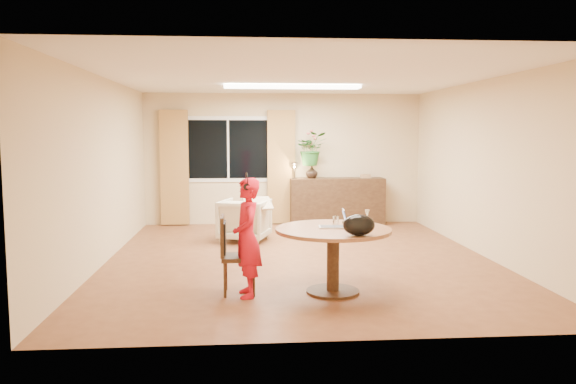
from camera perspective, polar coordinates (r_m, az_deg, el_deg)
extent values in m
plane|color=brown|center=(8.20, 1.15, -6.81)|extent=(6.50, 6.50, 0.00)
plane|color=white|center=(8.03, 1.18, 11.59)|extent=(6.50, 6.50, 0.00)
plane|color=#D3C089|center=(11.25, -0.46, 3.36)|extent=(5.50, 0.00, 5.50)
plane|color=#D3C089|center=(8.21, -18.31, 2.08)|extent=(0.00, 6.50, 6.50)
plane|color=#D3C089|center=(8.72, 19.46, 2.25)|extent=(0.00, 6.50, 6.50)
cube|color=white|center=(11.20, -6.10, 4.34)|extent=(1.70, 0.02, 1.30)
cube|color=black|center=(11.19, -6.10, 4.34)|extent=(1.55, 0.01, 1.15)
cube|color=white|center=(11.19, -6.10, 4.34)|extent=(0.04, 0.01, 1.15)
cube|color=olive|center=(11.22, -11.46, 2.44)|extent=(0.55, 0.08, 2.25)
cube|color=olive|center=(11.16, -0.68, 2.54)|extent=(0.55, 0.08, 2.25)
cube|color=white|center=(9.22, 0.44, 10.65)|extent=(2.20, 0.35, 0.05)
cylinder|color=brown|center=(6.38, 4.62, -3.86)|extent=(1.31, 1.31, 0.04)
cylinder|color=black|center=(6.45, 4.59, -7.13)|extent=(0.14, 0.14, 0.71)
cylinder|color=black|center=(6.54, 4.57, -10.02)|extent=(0.61, 0.61, 0.03)
imported|color=red|center=(6.26, -4.18, -4.64)|extent=(0.52, 0.38, 1.33)
imported|color=beige|center=(9.51, -4.42, -2.85)|extent=(0.97, 0.98, 0.71)
cube|color=black|center=(11.20, 5.00, -0.96)|extent=(1.86, 0.46, 0.93)
imported|color=black|center=(11.07, 2.43, 2.05)|extent=(0.24, 0.24, 0.25)
imported|color=#326024|center=(11.05, 2.37, 4.40)|extent=(0.63, 0.56, 0.66)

